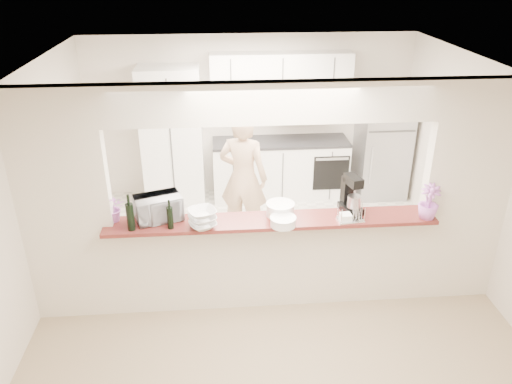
{
  "coord_description": "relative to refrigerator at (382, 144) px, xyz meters",
  "views": [
    {
      "loc": [
        -0.53,
        -4.51,
        3.57
      ],
      "look_at": [
        -0.13,
        0.3,
        1.24
      ],
      "focal_mm": 35.0,
      "sensor_mm": 36.0,
      "label": 1
    }
  ],
  "objects": [
    {
      "name": "floor",
      "position": [
        -2.05,
        -2.65,
        -0.85
      ],
      "size": [
        6.0,
        6.0,
        0.0
      ],
      "primitive_type": "plane",
      "color": "tan",
      "rests_on": "ground"
    },
    {
      "name": "tile_overlay",
      "position": [
        -2.05,
        -1.1,
        -0.84
      ],
      "size": [
        5.0,
        2.9,
        0.01
      ],
      "primitive_type": "cube",
      "color": "silver",
      "rests_on": "floor"
    },
    {
      "name": "partition",
      "position": [
        -2.05,
        -2.65,
        0.63
      ],
      "size": [
        5.0,
        0.15,
        2.5
      ],
      "color": "silver",
      "rests_on": "floor"
    },
    {
      "name": "bar_counter",
      "position": [
        -2.05,
        -2.65,
        -0.27
      ],
      "size": [
        3.4,
        0.38,
        1.09
      ],
      "color": "silver",
      "rests_on": "floor"
    },
    {
      "name": "kitchen_cabinets",
      "position": [
        -2.24,
        0.07,
        0.12
      ],
      "size": [
        3.15,
        0.62,
        2.25
      ],
      "color": "white",
      "rests_on": "floor"
    },
    {
      "name": "refrigerator",
      "position": [
        0.0,
        0.0,
        0.0
      ],
      "size": [
        0.75,
        0.7,
        1.7
      ],
      "primitive_type": "cube",
      "color": "#9D9DA2",
      "rests_on": "floor"
    },
    {
      "name": "flower_left",
      "position": [
        -3.65,
        -2.6,
        0.39
      ],
      "size": [
        0.27,
        0.23,
        0.29
      ],
      "primitive_type": "imported",
      "rotation": [
        0.0,
        0.0,
        -0.02
      ],
      "color": "pink",
      "rests_on": "bar_counter"
    },
    {
      "name": "wine_bottle_a",
      "position": [
        -3.45,
        -2.8,
        0.39
      ],
      "size": [
        0.08,
        0.08,
        0.38
      ],
      "color": "black",
      "rests_on": "bar_counter"
    },
    {
      "name": "wine_bottle_b",
      "position": [
        -3.07,
        -2.8,
        0.36
      ],
      "size": [
        0.06,
        0.06,
        0.31
      ],
      "color": "black",
      "rests_on": "bar_counter"
    },
    {
      "name": "toaster_oven",
      "position": [
        -3.2,
        -2.6,
        0.37
      ],
      "size": [
        0.54,
        0.44,
        0.25
      ],
      "primitive_type": "imported",
      "rotation": [
        0.0,
        0.0,
        0.33
      ],
      "color": "#B5B6BB",
      "rests_on": "bar_counter"
    },
    {
      "name": "serving_bowls",
      "position": [
        -2.75,
        -2.82,
        0.34
      ],
      "size": [
        0.35,
        0.35,
        0.2
      ],
      "primitive_type": "imported",
      "rotation": [
        0.0,
        0.0,
        0.38
      ],
      "color": "silver",
      "rests_on": "bar_counter"
    },
    {
      "name": "plate_stack_a",
      "position": [
        -1.95,
        -2.62,
        0.31
      ],
      "size": [
        0.3,
        0.3,
        0.14
      ],
      "color": "white",
      "rests_on": "bar_counter"
    },
    {
      "name": "plate_stack_b",
      "position": [
        -1.95,
        -2.84,
        0.29
      ],
      "size": [
        0.27,
        0.27,
        0.09
      ],
      "color": "white",
      "rests_on": "bar_counter"
    },
    {
      "name": "red_bowl",
      "position": [
        -1.95,
        -2.68,
        0.27
      ],
      "size": [
        0.14,
        0.14,
        0.07
      ],
      "primitive_type": "cylinder",
      "color": "maroon",
      "rests_on": "bar_counter"
    },
    {
      "name": "tan_bowl",
      "position": [
        -2.0,
        -2.68,
        0.28
      ],
      "size": [
        0.15,
        0.15,
        0.07
      ],
      "primitive_type": "cylinder",
      "color": "#CCB990",
      "rests_on": "bar_counter"
    },
    {
      "name": "utensil_caddy",
      "position": [
        -1.25,
        -2.8,
        0.34
      ],
      "size": [
        0.27,
        0.17,
        0.25
      ],
      "color": "silver",
      "rests_on": "bar_counter"
    },
    {
      "name": "stand_mixer",
      "position": [
        -1.2,
        -2.59,
        0.42
      ],
      "size": [
        0.23,
        0.31,
        0.41
      ],
      "color": "black",
      "rests_on": "bar_counter"
    },
    {
      "name": "flower_right",
      "position": [
        -0.45,
        -2.8,
        0.42
      ],
      "size": [
        0.24,
        0.24,
        0.37
      ],
      "primitive_type": "imported",
      "rotation": [
        0.0,
        0.0,
        -0.18
      ],
      "color": "#C469BD",
      "rests_on": "bar_counter"
    },
    {
      "name": "person",
      "position": [
        -2.25,
        -1.22,
        0.04
      ],
      "size": [
        0.76,
        0.62,
        1.78
      ],
      "primitive_type": "imported",
      "rotation": [
        0.0,
        0.0,
        2.79
      ],
      "color": "#D2AC88",
      "rests_on": "floor"
    }
  ]
}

